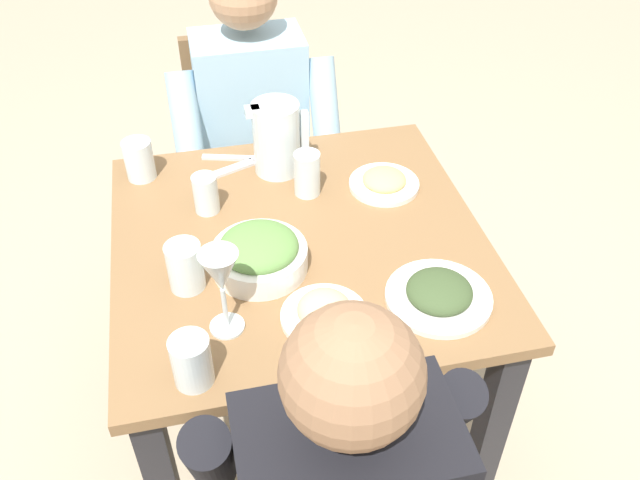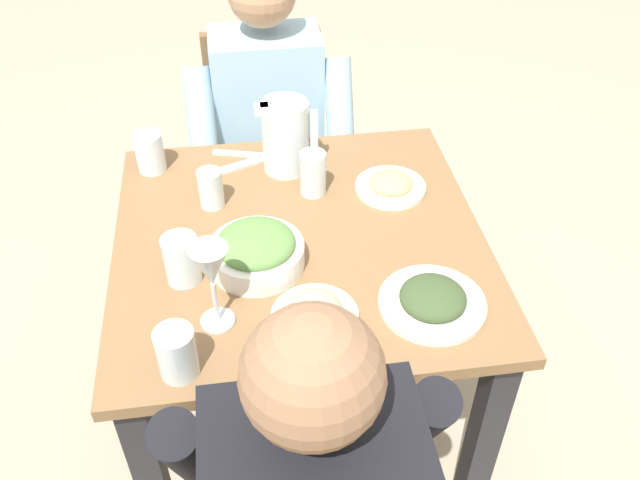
% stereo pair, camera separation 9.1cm
% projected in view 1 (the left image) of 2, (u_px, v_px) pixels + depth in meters
% --- Properties ---
extents(ground_plane, '(8.00, 8.00, 0.00)m').
position_uv_depth(ground_plane, '(304.00, 423.00, 2.04)').
color(ground_plane, tan).
extents(dining_table, '(0.85, 0.85, 0.73)m').
position_uv_depth(dining_table, '(301.00, 279.00, 1.65)').
color(dining_table, olive).
rests_on(dining_table, ground_plane).
extents(chair_far, '(0.40, 0.40, 0.86)m').
position_uv_depth(chair_far, '(251.00, 152.00, 2.29)').
color(chair_far, brown).
rests_on(chair_far, ground_plane).
extents(diner_far, '(0.48, 0.53, 1.16)m').
position_uv_depth(diner_far, '(258.00, 147.00, 2.04)').
color(diner_far, '#9EC6E0').
rests_on(diner_far, ground_plane).
extents(water_pitcher, '(0.16, 0.12, 0.19)m').
position_uv_depth(water_pitcher, '(276.00, 138.00, 1.71)').
color(water_pitcher, silver).
rests_on(water_pitcher, dining_table).
extents(salad_bowl, '(0.21, 0.21, 0.09)m').
position_uv_depth(salad_bowl, '(259.00, 253.00, 1.46)').
color(salad_bowl, white).
rests_on(salad_bowl, dining_table).
extents(plate_dolmas, '(0.22, 0.22, 0.05)m').
position_uv_depth(plate_dolmas, '(439.00, 294.00, 1.40)').
color(plate_dolmas, white).
rests_on(plate_dolmas, dining_table).
extents(plate_fries, '(0.18, 0.18, 0.04)m').
position_uv_depth(plate_fries, '(384.00, 182.00, 1.70)').
color(plate_fries, white).
rests_on(plate_fries, dining_table).
extents(plate_beans, '(0.18, 0.18, 0.06)m').
position_uv_depth(plate_beans, '(324.00, 312.00, 1.36)').
color(plate_beans, white).
rests_on(plate_beans, dining_table).
extents(water_glass_center, '(0.06, 0.06, 0.11)m').
position_uv_depth(water_glass_center, '(307.00, 174.00, 1.66)').
color(water_glass_center, silver).
rests_on(water_glass_center, dining_table).
extents(water_glass_far_left, '(0.06, 0.06, 0.10)m').
position_uv_depth(water_glass_far_left, '(206.00, 194.00, 1.61)').
color(water_glass_far_left, silver).
rests_on(water_glass_far_left, dining_table).
extents(water_glass_by_pitcher, '(0.08, 0.08, 0.11)m').
position_uv_depth(water_glass_by_pitcher, '(185.00, 266.00, 1.41)').
color(water_glass_by_pitcher, silver).
rests_on(water_glass_by_pitcher, dining_table).
extents(water_glass_far_right, '(0.07, 0.07, 0.11)m').
position_uv_depth(water_glass_far_right, '(192.00, 361.00, 1.22)').
color(water_glass_far_right, silver).
rests_on(water_glass_far_right, dining_table).
extents(water_glass_near_left, '(0.07, 0.07, 0.10)m').
position_uv_depth(water_glass_near_left, '(139.00, 160.00, 1.71)').
color(water_glass_near_left, silver).
rests_on(water_glass_near_left, dining_table).
extents(wine_glass, '(0.08, 0.08, 0.20)m').
position_uv_depth(wine_glass, '(221.00, 276.00, 1.26)').
color(wine_glass, silver).
rests_on(wine_glass, dining_table).
extents(fork_near, '(0.17, 0.09, 0.01)m').
position_uv_depth(fork_near, '(224.00, 172.00, 1.76)').
color(fork_near, silver).
rests_on(fork_near, dining_table).
extents(knife_near, '(0.18, 0.07, 0.01)m').
position_uv_depth(knife_near, '(237.00, 158.00, 1.81)').
color(knife_near, silver).
rests_on(knife_near, dining_table).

